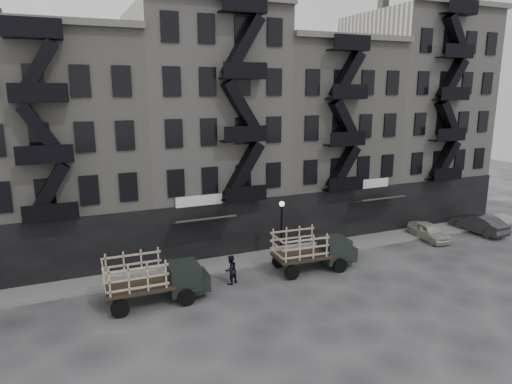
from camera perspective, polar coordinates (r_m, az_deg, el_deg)
name	(u,v)px	position (r m, az deg, el deg)	size (l,w,h in m)	color
ground	(256,284)	(28.21, 0.00, -11.41)	(140.00, 140.00, 0.00)	#38383A
sidewalk	(234,262)	(31.39, -2.76, -8.69)	(55.00, 2.50, 0.15)	slate
building_midwest	(63,150)	(33.67, -22.96, 4.85)	(10.00, 11.35, 16.20)	gray
building_center	(204,130)	(35.09, -6.47, 7.71)	(10.00, 11.35, 18.20)	gray
building_mideast	(318,138)	(39.29, 7.74, 6.75)	(10.00, 11.35, 16.20)	gray
building_east	(411,117)	(45.16, 18.86, 8.87)	(10.00, 11.35, 19.20)	gray
lamp_post	(282,223)	(30.65, 3.22, -3.88)	(0.36, 0.36, 4.28)	black
stake_truck_west	(154,275)	(25.95, -12.69, -10.12)	(5.65, 2.44, 2.81)	black
stake_truck_east	(312,247)	(29.93, 7.06, -6.83)	(5.58, 2.55, 2.74)	black
car_east	(429,231)	(38.24, 20.79, -4.62)	(1.58, 3.92, 1.33)	#B5B3A2
car_far	(478,223)	(41.65, 26.05, -3.55)	(1.64, 4.71, 1.55)	#29292B
pedestrian_mid	(231,270)	(27.91, -3.19, -9.69)	(0.88, 0.68, 1.80)	black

